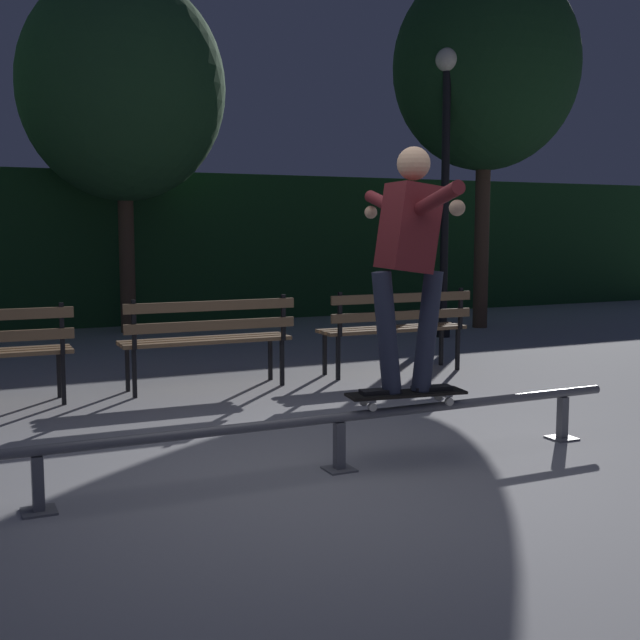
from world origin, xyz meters
TOP-DOWN VIEW (x-y plane):
  - ground_plane at (0.00, 0.00)m, footprint 90.00×90.00m
  - hedge_backdrop at (0.00, 8.69)m, footprint 24.00×1.20m
  - grind_rail at (0.00, 0.03)m, footprint 4.19×0.18m
  - skateboard at (0.48, 0.03)m, footprint 0.80×0.30m
  - skateboarder at (0.48, 0.03)m, footprint 0.63×1.40m
  - park_bench_left_center at (0.02, 2.80)m, footprint 1.61×0.44m
  - park_bench_right_center at (2.03, 2.80)m, footprint 1.61×0.44m
  - tree_behind_benches at (0.22, 7.35)m, footprint 2.88×2.88m
  - tree_far_right at (5.18, 5.67)m, footprint 2.72×2.72m
  - lamp_post_right at (4.06, 4.99)m, footprint 0.32×0.32m

SIDE VIEW (x-z plane):
  - ground_plane at x=0.00m, z-range 0.00..0.00m
  - grind_rail at x=0.00m, z-range 0.10..0.47m
  - skateboard at x=0.48m, z-range 0.39..0.48m
  - park_bench_left_center at x=0.02m, z-range 0.10..0.98m
  - park_bench_right_center at x=2.03m, z-range 0.10..0.98m
  - hedge_backdrop at x=0.00m, z-range 0.00..2.37m
  - skateboarder at x=0.48m, z-range 0.60..2.15m
  - lamp_post_right at x=4.06m, z-range 0.53..4.43m
  - tree_behind_benches at x=0.22m, z-range 0.93..5.98m
  - tree_far_right at x=5.18m, z-range 1.16..6.51m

